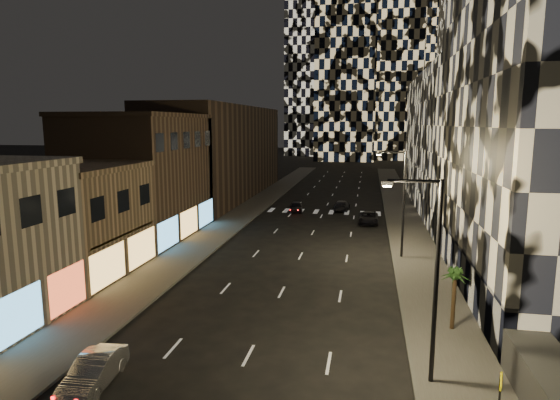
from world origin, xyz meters
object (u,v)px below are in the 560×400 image
at_px(streetlight_near, 431,267).
at_px(car_silver_parked, 94,371).
at_px(streetlight_far, 401,196).
at_px(ped_sign, 500,392).
at_px(car_dark_midlane, 296,207).
at_px(palm_tree, 455,279).
at_px(car_dark_oncoming, 342,205).
at_px(car_dark_rightlane, 369,218).

xyz_separation_m(streetlight_near, car_silver_parked, (-14.31, -2.93, -4.67)).
distance_m(streetlight_far, ped_sign, 23.46).
bearing_deg(car_dark_midlane, palm_tree, -75.33).
relative_size(streetlight_near, car_dark_oncoming, 1.99).
distance_m(car_dark_rightlane, ped_sign, 37.14).
height_order(car_dark_midlane, palm_tree, palm_tree).
relative_size(car_silver_parked, car_dark_rightlane, 0.89).
height_order(ped_sign, palm_tree, palm_tree).
bearing_deg(streetlight_near, car_silver_parked, -168.42).
bearing_deg(streetlight_near, car_dark_rightlane, 94.38).
distance_m(streetlight_near, car_silver_parked, 15.33).
distance_m(car_dark_midlane, ped_sign, 44.61).
relative_size(car_dark_midlane, car_dark_rightlane, 0.84).
xyz_separation_m(car_dark_rightlane, palm_tree, (4.66, -27.92, 2.39)).
bearing_deg(streetlight_near, car_dark_midlane, 106.81).
bearing_deg(streetlight_near, car_dark_oncoming, 98.36).
bearing_deg(car_dark_oncoming, ped_sign, 103.68).
xyz_separation_m(car_dark_oncoming, ped_sign, (8.34, -44.60, 1.06)).
xyz_separation_m(streetlight_far, car_dark_midlane, (-11.85, 19.25, -4.68)).
height_order(streetlight_near, streetlight_far, same).
bearing_deg(ped_sign, streetlight_far, 109.74).
height_order(car_silver_parked, ped_sign, ped_sign).
height_order(car_dark_rightlane, palm_tree, palm_tree).
distance_m(car_silver_parked, car_dark_oncoming, 45.21).
bearing_deg(ped_sign, car_dark_midlane, 122.62).
relative_size(streetlight_near, palm_tree, 2.57).
relative_size(car_silver_parked, palm_tree, 1.19).
distance_m(streetlight_near, car_dark_midlane, 41.27).
relative_size(streetlight_far, car_dark_oncoming, 1.99).
height_order(streetlight_near, car_silver_parked, streetlight_near).
distance_m(car_silver_parked, palm_tree, 18.73).
bearing_deg(car_dark_oncoming, streetlight_near, 101.45).
bearing_deg(car_dark_oncoming, car_dark_midlane, 24.72).
distance_m(car_silver_parked, ped_sign, 16.58).
distance_m(streetlight_near, car_dark_oncoming, 42.24).
xyz_separation_m(car_silver_parked, car_dark_midlane, (2.45, 42.18, -0.02)).
relative_size(streetlight_near, car_silver_parked, 2.16).
relative_size(car_dark_rightlane, palm_tree, 1.34).
bearing_deg(streetlight_far, streetlight_near, -90.00).
relative_size(car_dark_oncoming, ped_sign, 1.93).
bearing_deg(car_dark_rightlane, streetlight_far, -78.77).
height_order(streetlight_near, car_dark_midlane, streetlight_near).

